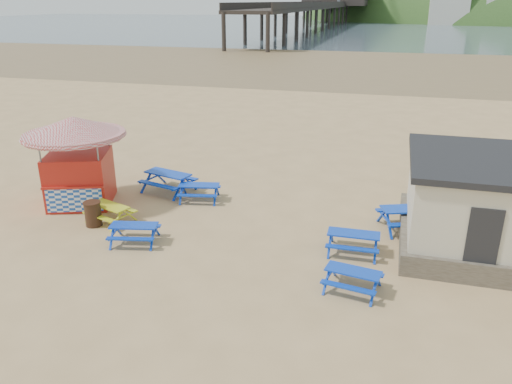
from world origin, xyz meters
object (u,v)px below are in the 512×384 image
(picnic_table_yellow, at_px, (110,213))
(litter_bin, at_px, (93,214))
(picnic_table_blue_b, at_px, (199,192))
(ice_cream_kiosk, at_px, (76,150))
(picnic_table_blue_a, at_px, (168,182))

(picnic_table_yellow, xyz_separation_m, litter_bin, (-0.43, -0.47, 0.14))
(picnic_table_blue_b, bearing_deg, ice_cream_kiosk, -172.32)
(picnic_table_yellow, distance_m, ice_cream_kiosk, 3.18)
(picnic_table_blue_a, height_order, picnic_table_yellow, picnic_table_blue_a)
(picnic_table_blue_a, height_order, picnic_table_blue_b, picnic_table_blue_a)
(picnic_table_blue_a, height_order, litter_bin, litter_bin)
(picnic_table_blue_b, relative_size, litter_bin, 2.00)
(litter_bin, bearing_deg, picnic_table_blue_a, 73.66)
(picnic_table_blue_a, bearing_deg, picnic_table_yellow, -87.11)
(ice_cream_kiosk, distance_m, litter_bin, 3.09)
(picnic_table_yellow, distance_m, litter_bin, 0.65)
(ice_cream_kiosk, bearing_deg, litter_bin, -67.99)
(picnic_table_blue_a, distance_m, picnic_table_blue_b, 1.77)
(picnic_table_blue_a, height_order, ice_cream_kiosk, ice_cream_kiosk)
(picnic_table_blue_a, relative_size, litter_bin, 2.57)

